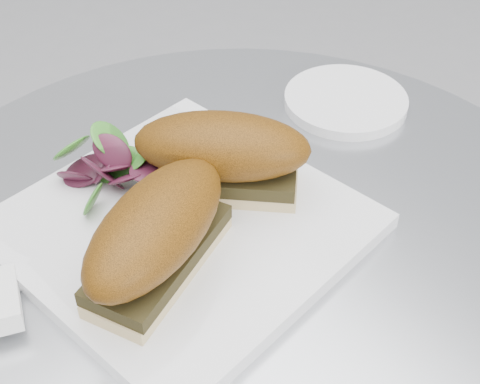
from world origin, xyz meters
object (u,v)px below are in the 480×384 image
(sandwich_left, at_px, (157,234))
(plate, at_px, (182,227))
(saucer, at_px, (346,101))
(sandwich_right, at_px, (222,154))

(sandwich_left, bearing_deg, plate, 14.10)
(sandwich_left, distance_m, saucer, 0.33)
(plate, relative_size, sandwich_right, 1.67)
(plate, distance_m, sandwich_left, 0.08)
(plate, xyz_separation_m, saucer, (0.27, 0.06, -0.00))
(plate, distance_m, sandwich_right, 0.08)
(sandwich_left, relative_size, saucer, 1.30)
(sandwich_left, distance_m, sandwich_right, 0.11)
(saucer, bearing_deg, sandwich_left, -161.58)
(plate, xyz_separation_m, sandwich_right, (0.06, 0.01, 0.05))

